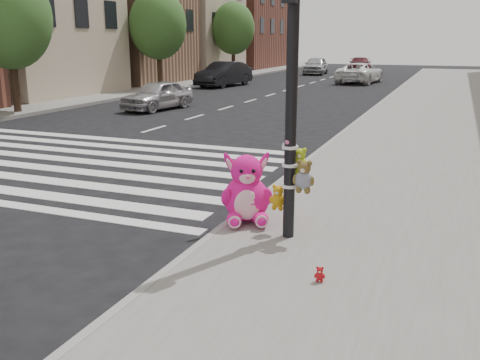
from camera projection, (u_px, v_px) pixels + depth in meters
The scene contains 19 objects.
ground at pixel (59, 265), 7.03m from camera, with size 120.00×120.00×0.00m, color black.
sidewalk_near at pixel (464, 148), 14.19m from camera, with size 7.00×80.00×0.14m, color slate.
sidewalk_far at pixel (106, 91), 29.82m from camera, with size 6.00×80.00×0.14m, color slate.
curb_edge at pixel (336, 140), 15.43m from camera, with size 0.12×80.00×0.15m, color gray.
crosswalk at pixel (54, 158), 13.32m from camera, with size 11.00×6.00×0.01m, color silver, non-canonical shape.
bld_far_c at pixel (132, 21), 34.92m from camera, with size 6.00×8.00×8.00m, color #8C614A.
bld_far_d at pixel (193, 12), 42.74m from camera, with size 6.00×8.00×10.00m, color #BAA68E.
bld_far_e at pixel (243, 22), 52.74m from camera, with size 6.00×10.00×9.00m, color brown.
signal_pole at pixel (293, 125), 7.27m from camera, with size 0.71×0.49×4.00m.
tree_far_a at pixel (8, 18), 20.00m from camera, with size 3.20×3.20×5.44m.
tree_far_b at pixel (158, 25), 29.87m from camera, with size 3.20×3.20×5.44m.
tree_far_c at pixel (233, 28), 39.74m from camera, with size 3.20×3.20×5.44m.
pink_bunny at pixel (247, 193), 8.17m from camera, with size 0.95×1.01×1.12m.
red_teddy at pixel (320, 274), 6.20m from camera, with size 0.13×0.09×0.19m, color red, non-canonical shape.
car_silver_far at pixel (158, 95), 22.35m from camera, with size 1.45×3.60×1.23m, color #BAB9BE.
car_dark_far at pixel (224, 74), 33.38m from camera, with size 1.60×4.58×1.51m, color black.
car_white_near at pixel (360, 73), 35.88m from camera, with size 2.25×4.88×1.35m, color white.
car_maroon_near at pixel (360, 65), 47.38m from camera, with size 1.88×4.61×1.34m, color #54181F.
car_silver_deep at pixel (316, 66), 44.88m from camera, with size 1.72×4.27×1.46m, color #AFB0B4.
Camera 1 is at (4.64, -5.15, 2.88)m, focal length 40.00 mm.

